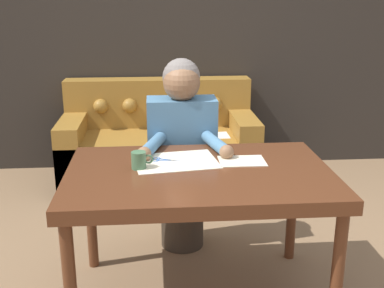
{
  "coord_description": "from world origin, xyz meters",
  "views": [
    {
      "loc": [
        -0.28,
        -2.26,
        1.6
      ],
      "look_at": [
        -0.09,
        0.15,
        0.85
      ],
      "focal_mm": 45.0,
      "sensor_mm": 36.0,
      "label": 1
    }
  ],
  "objects_px": {
    "dining_table": "(199,184)",
    "mug": "(139,160)",
    "person": "(182,152)",
    "couch": "(159,146)",
    "scissors": "(166,160)"
  },
  "relations": [
    {
      "from": "person",
      "to": "scissors",
      "type": "distance_m",
      "value": 0.46
    },
    {
      "from": "scissors",
      "to": "mug",
      "type": "height_order",
      "value": "mug"
    },
    {
      "from": "dining_table",
      "to": "person",
      "type": "relative_size",
      "value": 1.09
    },
    {
      "from": "person",
      "to": "scissors",
      "type": "relative_size",
      "value": 5.12
    },
    {
      "from": "dining_table",
      "to": "person",
      "type": "distance_m",
      "value": 0.6
    },
    {
      "from": "dining_table",
      "to": "mug",
      "type": "height_order",
      "value": "mug"
    },
    {
      "from": "couch",
      "to": "person",
      "type": "height_order",
      "value": "person"
    },
    {
      "from": "couch",
      "to": "mug",
      "type": "distance_m",
      "value": 1.84
    },
    {
      "from": "person",
      "to": "dining_table",
      "type": "bearing_deg",
      "value": -84.89
    },
    {
      "from": "scissors",
      "to": "person",
      "type": "bearing_deg",
      "value": 75.8
    },
    {
      "from": "dining_table",
      "to": "mug",
      "type": "xyz_separation_m",
      "value": [
        -0.3,
        0.05,
        0.12
      ]
    },
    {
      "from": "dining_table",
      "to": "couch",
      "type": "bearing_deg",
      "value": 95.78
    },
    {
      "from": "dining_table",
      "to": "scissors",
      "type": "bearing_deg",
      "value": 135.16
    },
    {
      "from": "dining_table",
      "to": "mug",
      "type": "bearing_deg",
      "value": 170.55
    },
    {
      "from": "dining_table",
      "to": "person",
      "type": "bearing_deg",
      "value": 95.11
    }
  ]
}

